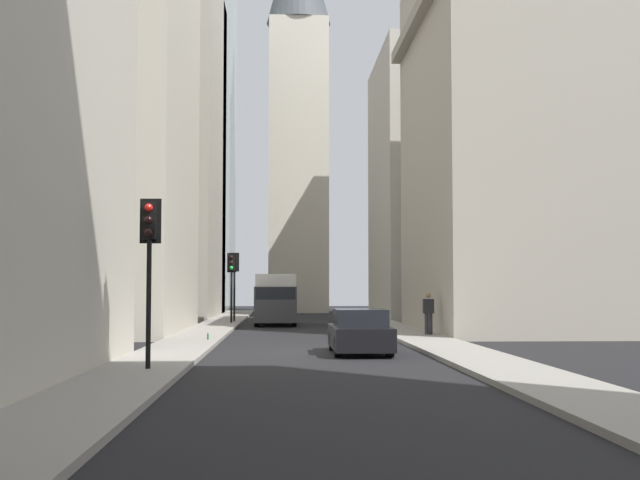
# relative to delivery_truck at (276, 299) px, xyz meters

# --- Properties ---
(ground_plane) EXTENTS (135.00, 135.00, 0.00)m
(ground_plane) POSITION_rel_delivery_truck_xyz_m (-19.40, -1.40, -1.46)
(ground_plane) COLOR black
(sidewalk_right) EXTENTS (90.00, 2.20, 0.14)m
(sidewalk_right) POSITION_rel_delivery_truck_xyz_m (-19.40, 3.10, -1.39)
(sidewalk_right) COLOR gray
(sidewalk_right) RESTS_ON ground_plane
(sidewalk_left) EXTENTS (90.00, 2.20, 0.14)m
(sidewalk_left) POSITION_rel_delivery_truck_xyz_m (-19.40, -5.90, -1.39)
(sidewalk_left) COLOR gray
(sidewalk_left) RESTS_ON ground_plane
(building_left_midfar) EXTENTS (14.00, 10.50, 18.29)m
(building_left_midfar) POSITION_rel_delivery_truck_xyz_m (-7.73, -11.99, 7.70)
(building_left_midfar) COLOR #A8A091
(building_left_midfar) RESTS_ON ground_plane
(building_left_far) EXTENTS (13.09, 10.00, 18.22)m
(building_left_far) POSITION_rel_delivery_truck_xyz_m (10.32, -12.00, 7.65)
(building_left_far) COLOR #B7B2A5
(building_left_far) RESTS_ON ground_plane
(building_right_far) EXTENTS (15.76, 10.00, 24.43)m
(building_right_far) POSITION_rel_delivery_truck_xyz_m (12.22, 9.20, 10.75)
(building_right_far) COLOR #A8A091
(building_right_far) RESTS_ON ground_plane
(building_right_midfar) EXTENTS (12.88, 10.00, 25.99)m
(building_right_midfar) POSITION_rel_delivery_truck_xyz_m (-8.03, 9.20, 11.53)
(building_right_midfar) COLOR beige
(building_right_midfar) RESTS_ON ground_plane
(church_spire) EXTENTS (5.50, 5.50, 35.44)m
(church_spire) POSITION_rel_delivery_truck_xyz_m (23.73, -1.72, 17.00)
(church_spire) COLOR beige
(church_spire) RESTS_ON ground_plane
(delivery_truck) EXTENTS (6.46, 2.25, 2.84)m
(delivery_truck) POSITION_rel_delivery_truck_xyz_m (0.00, 0.00, 0.00)
(delivery_truck) COLOR silver
(delivery_truck) RESTS_ON ground_plane
(sedan_black) EXTENTS (4.30, 1.78, 1.42)m
(sedan_black) POSITION_rel_delivery_truck_xyz_m (-20.51, -2.80, -0.80)
(sedan_black) COLOR black
(sedan_black) RESTS_ON ground_plane
(traffic_light_foreground) EXTENTS (0.43, 0.52, 4.13)m
(traffic_light_foreground) POSITION_rel_delivery_truck_xyz_m (-26.47, 2.89, 1.71)
(traffic_light_foreground) COLOR black
(traffic_light_foreground) RESTS_ON sidewalk_right
(traffic_light_midblock) EXTENTS (0.43, 0.52, 3.91)m
(traffic_light_midblock) POSITION_rel_delivery_truck_xyz_m (0.02, 2.49, 1.55)
(traffic_light_midblock) COLOR black
(traffic_light_midblock) RESTS_ON sidewalk_right
(traffic_light_far_junction) EXTENTS (0.43, 0.52, 3.99)m
(traffic_light_far_junction) POSITION_rel_delivery_truck_xyz_m (1.75, 2.43, 1.61)
(traffic_light_far_junction) COLOR black
(traffic_light_far_junction) RESTS_ON sidewalk_right
(pedestrian) EXTENTS (0.26, 0.44, 1.74)m
(pedestrian) POSITION_rel_delivery_truck_xyz_m (-12.25, -6.46, -0.37)
(pedestrian) COLOR #33333D
(pedestrian) RESTS_ON sidewalk_left
(discarded_bottle) EXTENTS (0.07, 0.07, 0.27)m
(discarded_bottle) POSITION_rel_delivery_truck_xyz_m (-15.28, 2.44, -1.21)
(discarded_bottle) COLOR #236033
(discarded_bottle) RESTS_ON sidewalk_right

